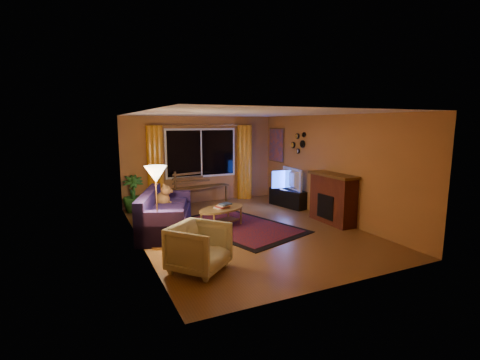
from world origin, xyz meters
name	(u,v)px	position (x,y,z in m)	size (l,w,h in m)	color
floor	(246,229)	(0.00, 0.00, -0.01)	(4.50, 6.00, 0.02)	brown
ceiling	(246,113)	(0.00, 0.00, 2.51)	(4.50, 6.00, 0.02)	white
wall_back	(201,160)	(0.00, 3.01, 1.25)	(4.50, 0.02, 2.50)	#B6763A
wall_left	(138,180)	(-2.26, 0.00, 1.25)	(0.02, 6.00, 2.50)	#B6763A
wall_right	(330,167)	(2.26, 0.00, 1.25)	(0.02, 6.00, 2.50)	#B6763A
window	(201,153)	(0.00, 2.94, 1.45)	(2.00, 0.02, 1.30)	black
curtain_rod	(201,125)	(0.00, 2.90, 2.25)	(0.03, 0.03, 3.20)	#BF8C3F
curtain_left	(155,167)	(-1.35, 2.88, 1.12)	(0.36, 0.36, 2.24)	orange
curtain_right	(244,162)	(1.35, 2.88, 1.12)	(0.36, 0.36, 2.24)	orange
bench	(202,195)	(-0.08, 2.75, 0.24)	(1.63, 0.48, 0.49)	#543816
potted_plant	(133,194)	(-2.00, 2.61, 0.48)	(0.54, 0.54, 0.96)	#235B1E
sofa	(166,212)	(-1.62, 0.59, 0.43)	(0.92, 2.14, 0.87)	#241747
dog	(163,196)	(-1.57, 1.07, 0.67)	(0.32, 0.44, 0.48)	#9A6A3A
armchair	(199,245)	(-1.62, -1.64, 0.41)	(0.80, 0.75, 0.83)	beige
floor_lamp	(157,208)	(-1.99, -0.36, 0.77)	(0.26, 0.26, 1.55)	#BF8C3F
rug	(238,226)	(-0.06, 0.25, 0.01)	(1.82, 2.87, 0.02)	maroon
coffee_table	(222,217)	(-0.41, 0.39, 0.21)	(1.18, 1.18, 0.43)	#A47C3E
tv_console	(288,198)	(2.00, 1.39, 0.24)	(0.39, 1.16, 0.48)	black
television	(289,179)	(2.00, 1.39, 0.78)	(1.04, 0.14, 0.60)	black
fireplace	(333,200)	(2.05, -0.40, 0.55)	(0.40, 1.20, 1.10)	maroon
mirror_cluster	(298,142)	(2.21, 1.30, 1.80)	(0.06, 0.60, 0.56)	black
painting	(276,145)	(2.22, 2.45, 1.65)	(0.04, 0.76, 0.96)	#CE4B0B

